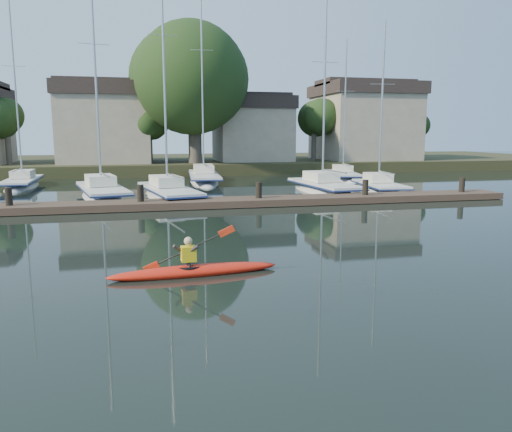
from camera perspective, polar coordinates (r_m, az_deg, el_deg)
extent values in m
plane|color=black|center=(12.07, 1.83, -8.48)|extent=(160.00, 160.00, 0.00)
ellipsoid|color=red|center=(13.39, -7.04, -6.28)|extent=(4.57, 0.94, 0.34)
cylinder|color=black|center=(13.34, -7.69, -5.86)|extent=(0.73, 0.73, 0.09)
imported|color=#2D282A|center=(13.25, -7.72, -4.36)|extent=(0.26, 0.38, 0.98)
cube|color=gold|center=(13.25, -7.73, -4.30)|extent=(0.40, 0.31, 0.40)
sphere|color=tan|center=(13.17, -7.76, -2.85)|extent=(0.22, 0.22, 0.22)
cube|color=#4D382C|center=(25.51, -6.26, 1.48)|extent=(34.00, 2.00, 0.35)
cylinder|color=black|center=(26.03, -26.34, 0.93)|extent=(0.32, 0.32, 1.80)
cylinder|color=black|center=(25.32, -13.02, 1.46)|extent=(0.32, 0.32, 1.80)
cylinder|color=black|center=(26.02, 0.31, 1.92)|extent=(0.32, 0.32, 1.80)
cylinder|color=black|center=(28.01, 12.35, 2.24)|extent=(0.32, 0.32, 1.80)
cylinder|color=black|center=(31.05, 22.42, 2.43)|extent=(0.32, 0.32, 1.80)
ellipsoid|color=silver|center=(30.40, -17.11, 1.31)|extent=(4.08, 9.39, 2.04)
cube|color=silver|center=(30.29, -17.19, 3.11)|extent=(3.64, 7.76, 0.15)
cube|color=navy|center=(30.30, -17.19, 2.95)|extent=(3.76, 7.96, 0.09)
cube|color=beige|center=(30.79, -17.37, 3.95)|extent=(1.99, 2.81, 0.59)
cylinder|color=#9EA0A5|center=(30.58, -17.88, 15.34)|extent=(0.13, 0.13, 12.87)
cylinder|color=#9EA0A5|center=(28.86, -16.90, 4.55)|extent=(0.80, 3.41, 0.09)
cylinder|color=#9EA0A5|center=(30.79, -18.03, 18.19)|extent=(1.69, 0.38, 0.03)
ellipsoid|color=silver|center=(29.22, -9.90, 1.29)|extent=(3.90, 9.65, 1.99)
cube|color=silver|center=(29.11, -9.96, 3.12)|extent=(3.48, 7.97, 0.15)
cube|color=navy|center=(29.11, -9.95, 2.96)|extent=(3.60, 8.17, 0.08)
cube|color=beige|center=(29.61, -10.24, 3.97)|extent=(1.93, 2.86, 0.57)
cylinder|color=#9EA0A5|center=(29.44, -10.49, 16.54)|extent=(0.13, 0.13, 13.59)
cylinder|color=#9EA0A5|center=(27.66, -9.30, 4.56)|extent=(0.74, 3.53, 0.08)
cylinder|color=#9EA0A5|center=(29.69, -10.59, 19.66)|extent=(1.65, 0.34, 0.03)
ellipsoid|color=silver|center=(31.79, 7.76, 1.98)|extent=(2.94, 8.75, 2.04)
cube|color=silver|center=(31.68, 7.80, 3.71)|extent=(2.71, 7.20, 0.15)
cube|color=navy|center=(31.68, 7.80, 3.56)|extent=(2.81, 7.38, 0.09)
cube|color=beige|center=(32.10, 7.42, 4.51)|extent=(1.69, 2.52, 0.59)
cylinder|color=#9EA0A5|center=(31.88, 7.84, 14.49)|extent=(0.13, 0.13, 11.83)
cylinder|color=#9EA0A5|center=(30.45, 8.88, 5.08)|extent=(0.35, 3.26, 0.09)
cylinder|color=#9EA0A5|center=(32.04, 7.90, 17.02)|extent=(1.72, 0.17, 0.03)
ellipsoid|color=silver|center=(32.76, 13.91, 2.06)|extent=(2.90, 7.10, 1.87)
cube|color=silver|center=(32.66, 13.97, 3.61)|extent=(2.65, 5.86, 0.14)
cube|color=navy|center=(32.67, 13.97, 3.47)|extent=(2.74, 6.00, 0.08)
cube|color=beige|center=(33.02, 13.75, 4.31)|extent=(1.61, 2.09, 0.54)
cylinder|color=#9EA0A5|center=(32.75, 14.20, 12.34)|extent=(0.12, 0.12, 9.86)
cylinder|color=#9EA0A5|center=(31.63, 14.67, 4.83)|extent=(0.40, 2.61, 0.08)
cylinder|color=#9EA0A5|center=(32.84, 14.29, 14.40)|extent=(1.57, 0.22, 0.03)
ellipsoid|color=silver|center=(38.57, -25.11, 2.54)|extent=(2.29, 8.58, 1.80)
cube|color=silver|center=(38.49, -25.20, 3.80)|extent=(2.14, 7.05, 0.13)
cube|color=navy|center=(38.50, -25.19, 3.69)|extent=(2.22, 7.22, 0.08)
cube|color=beige|center=(38.97, -25.10, 4.39)|extent=(1.41, 2.43, 0.52)
cylinder|color=#9EA0A5|center=(38.73, -25.79, 13.00)|extent=(0.11, 0.11, 12.30)
cylinder|color=#9EA0A5|center=(37.18, -25.61, 4.78)|extent=(0.19, 3.24, 0.08)
cylinder|color=#9EA0A5|center=(38.87, -25.95, 15.16)|extent=(1.51, 0.08, 0.03)
ellipsoid|color=silver|center=(38.84, -5.94, 3.37)|extent=(3.02, 10.74, 2.01)
cube|color=silver|center=(38.75, -5.97, 4.77)|extent=(2.77, 8.83, 0.15)
cube|color=navy|center=(38.76, -5.96, 4.65)|extent=(2.87, 9.05, 0.08)
cube|color=beige|center=(39.36, -6.02, 5.42)|extent=(1.70, 3.07, 0.58)
cylinder|color=#9EA0A5|center=(39.18, -6.18, 15.77)|extent=(0.13, 0.13, 14.84)
cylinder|color=#9EA0A5|center=(37.11, -5.87, 5.88)|extent=(0.39, 4.02, 0.08)
cylinder|color=#9EA0A5|center=(39.42, -6.23, 18.34)|extent=(1.69, 0.16, 0.03)
ellipsoid|color=silver|center=(41.39, 9.95, 3.71)|extent=(3.42, 7.80, 1.79)
cube|color=silver|center=(41.32, 9.98, 4.88)|extent=(3.07, 6.44, 0.13)
cube|color=navy|center=(41.33, 9.98, 4.78)|extent=(3.17, 6.61, 0.08)
cube|color=beige|center=(41.74, 9.87, 5.41)|extent=(1.71, 2.33, 0.52)
cylinder|color=#9EA0A5|center=(41.47, 10.13, 12.14)|extent=(0.11, 0.11, 10.39)
cylinder|color=#9EA0A5|center=(40.16, 10.34, 5.83)|extent=(0.64, 2.83, 0.08)
cylinder|color=#9EA0A5|center=(41.55, 10.18, 13.86)|extent=(1.49, 0.32, 0.03)
cube|color=#293219|center=(55.27, -10.01, 5.99)|extent=(90.00, 24.00, 1.00)
cube|color=tan|center=(49.19, -16.83, 9.40)|extent=(8.00, 8.00, 6.00)
cube|color=#322824|center=(49.34, -17.03, 13.58)|extent=(8.40, 8.40, 1.20)
cube|color=tan|center=(50.30, -0.47, 9.22)|extent=(7.00, 7.00, 5.00)
cube|color=#322824|center=(50.38, -0.48, 12.74)|extent=(7.35, 7.35, 1.20)
cube|color=tan|center=(54.20, 12.19, 9.82)|extent=(9.00, 9.00, 6.50)
cube|color=#322824|center=(54.37, 12.34, 13.88)|extent=(9.45, 9.45, 1.20)
cylinder|color=#554F44|center=(46.36, -7.00, 9.13)|extent=(1.20, 1.20, 5.00)
sphere|color=black|center=(46.60, -7.12, 15.28)|extent=(8.50, 8.50, 8.50)
cylinder|color=#554F44|center=(48.38, -26.45, 7.04)|extent=(0.48, 0.48, 3.00)
sphere|color=black|center=(48.39, -26.67, 10.00)|extent=(3.40, 3.40, 3.40)
cylinder|color=#554F44|center=(46.62, -11.97, 7.64)|extent=(0.38, 0.38, 2.80)
sphere|color=black|center=(46.61, -12.07, 10.35)|extent=(2.72, 2.72, 2.72)
cylinder|color=#554F44|center=(50.54, 6.63, 8.14)|extent=(0.50, 0.50, 3.20)
sphere|color=black|center=(50.55, 6.69, 11.14)|extent=(3.57, 3.57, 3.57)
cylinder|color=#554F44|center=(53.42, 17.42, 7.52)|extent=(0.41, 0.41, 2.60)
sphere|color=black|center=(53.40, 17.54, 9.82)|extent=(2.89, 2.89, 2.89)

